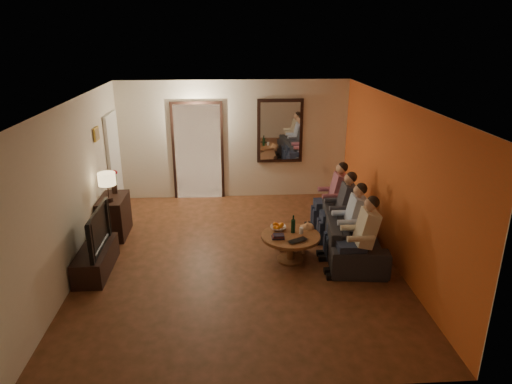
{
  "coord_description": "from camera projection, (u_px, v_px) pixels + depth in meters",
  "views": [
    {
      "loc": [
        -0.17,
        -6.81,
        3.6
      ],
      "look_at": [
        0.3,
        0.3,
        1.05
      ],
      "focal_mm": 32.0,
      "sensor_mm": 36.0,
      "label": 1
    }
  ],
  "objects": [
    {
      "name": "door_trim",
      "position": [
        198.0,
        152.0,
        10.0
      ],
      "size": [
        1.12,
        0.04,
        2.22
      ],
      "primitive_type": "cube",
      "color": "black",
      "rests_on": "floor"
    },
    {
      "name": "person_d",
      "position": [
        335.0,
        198.0,
        8.56
      ],
      "size": [
        0.6,
        0.4,
        1.2
      ],
      "primitive_type": null,
      "color": "tan",
      "rests_on": "sofa"
    },
    {
      "name": "white_door",
      "position": [
        115.0,
        163.0,
        9.28
      ],
      "size": [
        0.06,
        0.85,
        2.04
      ],
      "primitive_type": "cube",
      "color": "white",
      "rests_on": "floor"
    },
    {
      "name": "mirror_frame",
      "position": [
        280.0,
        131.0,
        9.95
      ],
      "size": [
        1.0,
        0.05,
        1.4
      ],
      "primitive_type": "cube",
      "color": "black",
      "rests_on": "back_wall"
    },
    {
      "name": "tv_stand",
      "position": [
        96.0,
        260.0,
        7.13
      ],
      "size": [
        0.45,
        1.19,
        0.4
      ],
      "primitive_type": "cube",
      "color": "black",
      "rests_on": "floor"
    },
    {
      "name": "laptop",
      "position": [
        300.0,
        242.0,
        7.13
      ],
      "size": [
        0.39,
        0.35,
        0.03
      ],
      "primitive_type": "imported",
      "rotation": [
        0.0,
        0.0,
        0.51
      ],
      "color": "black",
      "rests_on": "coffee_table"
    },
    {
      "name": "dog",
      "position": [
        295.0,
        236.0,
        7.75
      ],
      "size": [
        0.6,
        0.37,
        0.56
      ],
      "primitive_type": null,
      "rotation": [
        0.0,
        0.0,
        -0.25
      ],
      "color": "#A3764B",
      "rests_on": "floor"
    },
    {
      "name": "fridge_glimpse",
      "position": [
        210.0,
        158.0,
        10.08
      ],
      "size": [
        0.45,
        0.03,
        1.7
      ],
      "primitive_type": "cube",
      "color": "silver",
      "rests_on": "floor"
    },
    {
      "name": "coffee_table",
      "position": [
        290.0,
        248.0,
        7.47
      ],
      "size": [
        1.17,
        1.17,
        0.45
      ],
      "primitive_type": "cylinder",
      "rotation": [
        0.0,
        0.0,
        0.26
      ],
      "color": "brown",
      "rests_on": "floor"
    },
    {
      "name": "oranges",
      "position": [
        278.0,
        224.0,
        7.55
      ],
      "size": [
        0.2,
        0.2,
        0.08
      ],
      "primitive_type": null,
      "color": "orange",
      "rests_on": "bowl"
    },
    {
      "name": "dresser",
      "position": [
        114.0,
        216.0,
        8.34
      ],
      "size": [
        0.45,
        0.84,
        0.74
      ],
      "primitive_type": "cube",
      "color": "black",
      "rests_on": "floor"
    },
    {
      "name": "art_canvas",
      "position": [
        97.0,
        134.0,
        8.06
      ],
      "size": [
        0.01,
        0.22,
        0.18
      ],
      "primitive_type": "cube",
      "color": "brown",
      "rests_on": "left_wall"
    },
    {
      "name": "framed_art",
      "position": [
        96.0,
        134.0,
        8.06
      ],
      "size": [
        0.03,
        0.28,
        0.24
      ],
      "primitive_type": "cube",
      "color": "#B28C33",
      "rests_on": "left_wall"
    },
    {
      "name": "wine_glass",
      "position": [
        301.0,
        231.0,
        7.43
      ],
      "size": [
        0.06,
        0.06,
        0.1
      ],
      "primitive_type": "cylinder",
      "color": "silver",
      "rests_on": "coffee_table"
    },
    {
      "name": "flower_vase",
      "position": [
        114.0,
        182.0,
        8.34
      ],
      "size": [
        0.14,
        0.14,
        0.44
      ],
      "primitive_type": null,
      "color": "#B51323",
      "rests_on": "dresser"
    },
    {
      "name": "floor",
      "position": [
        239.0,
        257.0,
        7.62
      ],
      "size": [
        5.0,
        6.0,
        0.01
      ],
      "primitive_type": "cube",
      "color": "#432A12",
      "rests_on": "ground"
    },
    {
      "name": "book_stack",
      "position": [
        278.0,
        236.0,
        7.27
      ],
      "size": [
        0.2,
        0.15,
        0.07
      ],
      "primitive_type": null,
      "color": "black",
      "rests_on": "coffee_table"
    },
    {
      "name": "ceiling",
      "position": [
        237.0,
        101.0,
        6.74
      ],
      "size": [
        5.0,
        6.0,
        0.01
      ],
      "primitive_type": "cube",
      "color": "white",
      "rests_on": "back_wall"
    },
    {
      "name": "person_a",
      "position": [
        362.0,
        240.0,
        6.87
      ],
      "size": [
        0.6,
        0.4,
        1.2
      ],
      "primitive_type": null,
      "color": "tan",
      "rests_on": "sofa"
    },
    {
      "name": "kitchen_doorway",
      "position": [
        198.0,
        152.0,
        10.01
      ],
      "size": [
        1.0,
        0.06,
        2.1
      ],
      "primitive_type": "cube",
      "color": "#FFE0A5",
      "rests_on": "floor"
    },
    {
      "name": "sofa",
      "position": [
        351.0,
        231.0,
        7.82
      ],
      "size": [
        2.34,
        1.14,
        0.66
      ],
      "primitive_type": "imported",
      "rotation": [
        0.0,
        0.0,
        1.45
      ],
      "color": "black",
      "rests_on": "floor"
    },
    {
      "name": "person_b",
      "position": [
        351.0,
        224.0,
        7.44
      ],
      "size": [
        0.6,
        0.4,
        1.2
      ],
      "primitive_type": null,
      "color": "tan",
      "rests_on": "sofa"
    },
    {
      "name": "mirror_glass",
      "position": [
        280.0,
        131.0,
        9.93
      ],
      "size": [
        0.86,
        0.02,
        1.26
      ],
      "primitive_type": "cube",
      "color": "white",
      "rests_on": "back_wall"
    },
    {
      "name": "person_c",
      "position": [
        342.0,
        210.0,
        8.0
      ],
      "size": [
        0.6,
        0.4,
        1.2
      ],
      "primitive_type": null,
      "color": "tan",
      "rests_on": "sofa"
    },
    {
      "name": "tv",
      "position": [
        92.0,
        230.0,
        6.95
      ],
      "size": [
        1.11,
        0.15,
        0.64
      ],
      "primitive_type": "imported",
      "rotation": [
        0.0,
        0.0,
        1.57
      ],
      "color": "black",
      "rests_on": "tv_stand"
    },
    {
      "name": "table_lamp",
      "position": [
        108.0,
        187.0,
        7.91
      ],
      "size": [
        0.3,
        0.3,
        0.54
      ],
      "primitive_type": null,
      "color": "beige",
      "rests_on": "dresser"
    },
    {
      "name": "left_wall",
      "position": [
        76.0,
        187.0,
        7.02
      ],
      "size": [
        0.02,
        6.0,
        2.6
      ],
      "primitive_type": "cube",
      "color": "beige",
      "rests_on": "floor"
    },
    {
      "name": "front_wall",
      "position": [
        247.0,
        284.0,
        4.36
      ],
      "size": [
        5.0,
        0.02,
        2.6
      ],
      "primitive_type": "cube",
      "color": "beige",
      "rests_on": "floor"
    },
    {
      "name": "bowl",
      "position": [
        278.0,
        228.0,
        7.58
      ],
      "size": [
        0.26,
        0.26,
        0.06
      ],
      "primitive_type": "imported",
      "color": "white",
      "rests_on": "coffee_table"
    },
    {
      "name": "back_wall",
      "position": [
        234.0,
        140.0,
        10.0
      ],
      "size": [
        5.0,
        0.02,
        2.6
      ],
      "primitive_type": "cube",
      "color": "beige",
      "rests_on": "floor"
    },
    {
      "name": "right_wall",
      "position": [
        393.0,
        181.0,
        7.33
      ],
      "size": [
        0.02,
        6.0,
        2.6
      ],
      "primitive_type": "cube",
      "color": "beige",
      "rests_on": "floor"
    },
    {
      "name": "orange_accent",
      "position": [
        393.0,
        181.0,
        7.33
      ],
      "size": [
        0.01,
        6.0,
        2.6
      ],
      "primitive_type": "cube",
      "color": "orange",
      "rests_on": "right_wall"
    },
    {
      "name": "wine_bottle",
      "position": [
        293.0,
        224.0,
        7.44
      ],
      "size": [
        0.07,
        0.07,
        0.31
      ],
      "primitive_type": null,
      "color": "black",
      "rests_on": "coffee_table"
    }
  ]
}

